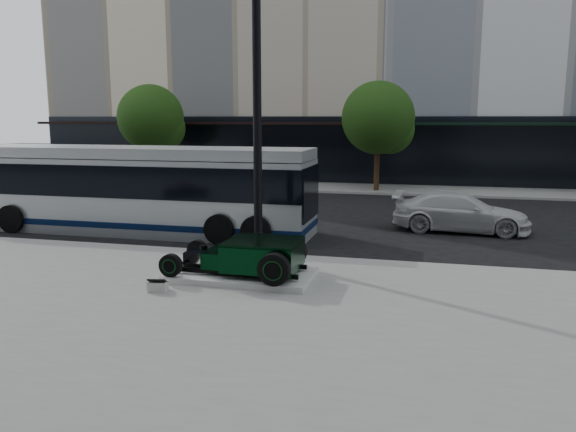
% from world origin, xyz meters
% --- Properties ---
extents(ground, '(120.00, 120.00, 0.00)m').
position_xyz_m(ground, '(0.00, 0.00, 0.00)').
color(ground, black).
rests_on(ground, ground).
extents(sidewalk_near, '(70.00, 17.00, 0.12)m').
position_xyz_m(sidewalk_near, '(0.00, -10.50, 0.06)').
color(sidewalk_near, gray).
rests_on(sidewalk_near, ground).
extents(sidewalk_far, '(70.00, 4.00, 0.12)m').
position_xyz_m(sidewalk_far, '(0.00, 14.00, 0.06)').
color(sidewalk_far, gray).
rests_on(sidewalk_far, ground).
extents(street_trees, '(29.80, 3.80, 5.70)m').
position_xyz_m(street_trees, '(1.15, 13.07, 3.77)').
color(street_trees, black).
rests_on(street_trees, sidewalk_far).
extents(display_plinth, '(3.40, 1.80, 0.15)m').
position_xyz_m(display_plinth, '(-0.59, -4.59, 0.20)').
color(display_plinth, silver).
rests_on(display_plinth, sidewalk_near).
extents(hot_rod, '(3.22, 2.00, 0.81)m').
position_xyz_m(hot_rod, '(-0.26, -4.59, 0.70)').
color(hot_rod, black).
rests_on(hot_rod, display_plinth).
extents(info_plaque, '(0.44, 0.36, 0.31)m').
position_xyz_m(info_plaque, '(-2.05, -6.02, 0.24)').
color(info_plaque, silver).
rests_on(info_plaque, sidewalk_near).
extents(lamppost, '(0.42, 0.42, 7.56)m').
position_xyz_m(lamppost, '(-0.77, -2.59, 3.61)').
color(lamppost, black).
rests_on(lamppost, sidewalk_near).
extents(transit_bus, '(12.12, 2.88, 2.92)m').
position_xyz_m(transit_bus, '(-5.98, 0.51, 1.49)').
color(transit_bus, silver).
rests_on(transit_bus, ground).
extents(white_sedan, '(4.70, 2.13, 1.34)m').
position_xyz_m(white_sedan, '(4.80, 3.17, 0.67)').
color(white_sedan, silver).
rests_on(white_sedan, ground).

